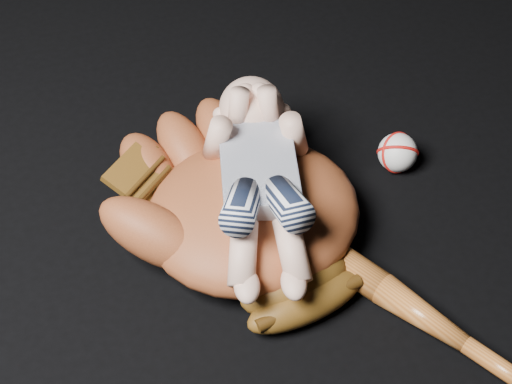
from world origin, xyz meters
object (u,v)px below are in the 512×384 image
Objects in this scene: newborn_baby at (261,180)px; baseball at (398,153)px; baseball_glove at (253,206)px; baseball_bat at (399,300)px.

baseball is (0.26, 0.07, -0.10)m from newborn_baby.
newborn_baby reaches higher than baseball.
baseball_glove is 0.25m from baseball_bat.
baseball_glove is at bearing 128.42° from baseball_bat.
baseball_bat is (0.15, -0.19, -0.05)m from baseball_glove.
baseball_glove is at bearing 156.57° from newborn_baby.
newborn_baby is at bearing -46.71° from baseball_glove.
newborn_baby is at bearing -164.09° from baseball.
baseball_glove is 0.28m from baseball.
baseball_glove reaches higher than baseball.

